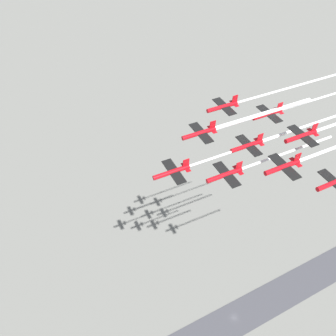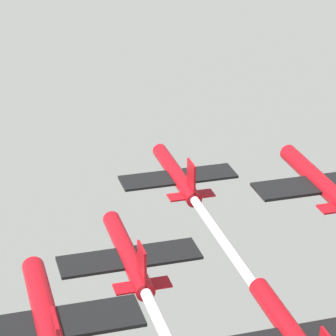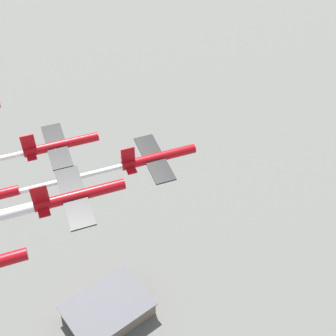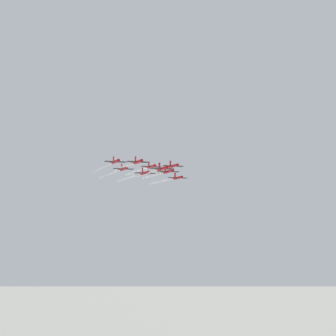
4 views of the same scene
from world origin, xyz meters
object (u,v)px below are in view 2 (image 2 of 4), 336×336
(jet_3, at_px, (47,321))
(jet_1, at_px, (128,255))
(jet_2, at_px, (320,182))
(jet_0, at_px, (177,175))

(jet_3, bearing_deg, jet_1, 59.53)
(jet_2, height_order, jet_3, jet_3)
(jet_0, relative_size, jet_3, 1.00)
(jet_1, relative_size, jet_3, 1.00)
(jet_3, bearing_deg, jet_0, 59.53)
(jet_1, relative_size, jet_2, 1.00)
(jet_0, bearing_deg, jet_3, -120.47)
(jet_0, bearing_deg, jet_1, -120.47)
(jet_1, height_order, jet_2, jet_2)
(jet_2, bearing_deg, jet_1, -180.00)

